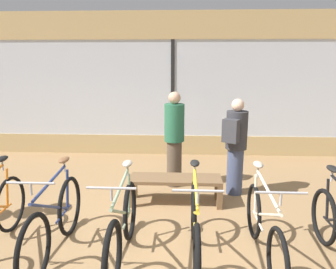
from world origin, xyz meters
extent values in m
plane|color=#99754C|center=(0.00, 0.00, 0.00)|extent=(24.00, 24.00, 0.00)
cube|color=tan|center=(0.00, 4.06, 0.23)|extent=(12.00, 0.08, 0.45)
cube|color=silver|center=(0.00, 4.06, 1.52)|extent=(12.00, 0.04, 2.15)
cube|color=tan|center=(0.00, 4.06, 2.90)|extent=(12.00, 0.08, 0.60)
cube|color=black|center=(0.00, 4.03, 1.52)|extent=(0.08, 0.02, 2.15)
torus|color=black|center=(-1.95, 0.43, 0.36)|extent=(0.04, 0.71, 0.71)
cylinder|color=orange|center=(-1.95, 0.39, 0.60)|extent=(0.03, 0.11, 0.49)
cylinder|color=orange|center=(-1.95, 0.19, 0.36)|extent=(0.03, 0.48, 0.03)
cylinder|color=#B2B2B7|center=(-1.95, 0.35, 0.91)|extent=(0.02, 0.02, 0.14)
ellipsoid|color=black|center=(-1.95, 0.35, 0.99)|extent=(0.11, 0.22, 0.06)
torus|color=black|center=(-1.16, 0.40, 0.37)|extent=(0.05, 0.73, 0.73)
torus|color=black|center=(-1.16, -0.60, 0.37)|extent=(0.05, 0.73, 0.73)
cylinder|color=navy|center=(-1.16, -0.14, 0.61)|extent=(0.03, 0.94, 0.51)
cylinder|color=navy|center=(-1.16, 0.36, 0.61)|extent=(0.03, 0.11, 0.49)
cylinder|color=navy|center=(-1.16, -0.11, 0.88)|extent=(0.03, 0.86, 0.10)
cylinder|color=navy|center=(-1.16, 0.17, 0.37)|extent=(0.03, 0.45, 0.03)
cylinder|color=#B2B2B7|center=(-1.16, 0.32, 0.92)|extent=(0.02, 0.02, 0.14)
ellipsoid|color=brown|center=(-1.16, 0.32, 1.00)|extent=(0.11, 0.22, 0.06)
cylinder|color=#B2B2B7|center=(-1.16, -0.54, 0.98)|extent=(0.02, 0.02, 0.12)
cylinder|color=#ADADB2|center=(-1.16, -0.54, 1.04)|extent=(0.46, 0.02, 0.02)
torus|color=black|center=(-0.39, 0.33, 0.35)|extent=(0.06, 0.71, 0.71)
torus|color=black|center=(-0.39, -0.66, 0.35)|extent=(0.06, 0.71, 0.71)
cylinder|color=gray|center=(-0.39, -0.20, 0.59)|extent=(0.03, 0.92, 0.51)
cylinder|color=gray|center=(-0.39, 0.29, 0.59)|extent=(0.03, 0.11, 0.49)
cylinder|color=gray|center=(-0.39, -0.17, 0.87)|extent=(0.03, 0.85, 0.10)
cylinder|color=gray|center=(-0.39, 0.11, 0.35)|extent=(0.03, 0.44, 0.03)
cylinder|color=#B2B2B7|center=(-0.39, 0.25, 0.90)|extent=(0.02, 0.02, 0.14)
ellipsoid|color=#B2A893|center=(-0.39, 0.25, 0.98)|extent=(0.11, 0.22, 0.06)
cylinder|color=#B2B2B7|center=(-0.39, -0.60, 0.96)|extent=(0.02, 0.02, 0.12)
cylinder|color=#ADADB2|center=(-0.39, -0.60, 1.02)|extent=(0.46, 0.02, 0.02)
torus|color=black|center=(0.40, 0.40, 0.35)|extent=(0.05, 0.70, 0.70)
torus|color=black|center=(0.40, -0.67, 0.35)|extent=(0.05, 0.70, 0.70)
cylinder|color=gold|center=(0.40, -0.17, 0.59)|extent=(0.03, 1.00, 0.51)
cylinder|color=gold|center=(0.40, 0.36, 0.59)|extent=(0.03, 0.11, 0.49)
cylinder|color=gold|center=(0.40, -0.14, 0.86)|extent=(0.03, 0.93, 0.10)
cylinder|color=gold|center=(0.40, 0.16, 0.35)|extent=(0.03, 0.48, 0.03)
cylinder|color=#B2B2B7|center=(0.40, 0.32, 0.90)|extent=(0.02, 0.02, 0.14)
ellipsoid|color=black|center=(0.40, 0.32, 0.98)|extent=(0.11, 0.22, 0.06)
cylinder|color=#B2B2B7|center=(0.40, -0.61, 0.96)|extent=(0.02, 0.02, 0.12)
cylinder|color=#ADADB2|center=(0.40, -0.61, 1.02)|extent=(0.46, 0.02, 0.02)
torus|color=black|center=(1.14, 0.43, 0.34)|extent=(0.05, 0.67, 0.67)
torus|color=black|center=(1.14, -0.64, 0.34)|extent=(0.05, 0.67, 0.67)
cylinder|color=beige|center=(1.14, -0.15, 0.58)|extent=(0.03, 1.00, 0.51)
cylinder|color=beige|center=(1.14, 0.39, 0.58)|extent=(0.03, 0.11, 0.49)
cylinder|color=beige|center=(1.14, -0.12, 0.85)|extent=(0.03, 0.93, 0.10)
cylinder|color=beige|center=(1.14, 0.19, 0.34)|extent=(0.03, 0.49, 0.03)
cylinder|color=#B2B2B7|center=(1.14, 0.35, 0.89)|extent=(0.02, 0.02, 0.14)
ellipsoid|color=#B2A893|center=(1.14, 0.35, 0.97)|extent=(0.11, 0.22, 0.06)
cylinder|color=#B2B2B7|center=(1.14, -0.58, 0.95)|extent=(0.02, 0.02, 0.12)
cylinder|color=#ADADB2|center=(1.14, -0.58, 1.01)|extent=(0.46, 0.02, 0.02)
torus|color=black|center=(1.95, 0.32, 0.34)|extent=(0.05, 0.67, 0.67)
cylinder|color=black|center=(1.95, 0.28, 0.58)|extent=(0.03, 0.11, 0.49)
cylinder|color=black|center=(1.95, 0.10, 0.34)|extent=(0.03, 0.44, 0.03)
cylinder|color=#B2B2B7|center=(1.95, 0.24, 0.89)|extent=(0.02, 0.02, 0.14)
ellipsoid|color=black|center=(1.95, 0.24, 0.97)|extent=(0.11, 0.22, 0.06)
cube|color=brown|center=(0.14, 1.36, 0.39)|extent=(1.40, 0.44, 0.05)
cube|color=brown|center=(-0.52, 1.18, 0.18)|extent=(0.08, 0.08, 0.36)
cube|color=brown|center=(0.80, 1.18, 0.18)|extent=(0.08, 0.08, 0.36)
cube|color=brown|center=(-0.52, 1.54, 0.18)|extent=(0.08, 0.08, 0.36)
cube|color=brown|center=(0.80, 1.54, 0.18)|extent=(0.08, 0.08, 0.36)
cylinder|color=brown|center=(0.10, 2.09, 0.40)|extent=(0.36, 0.36, 0.80)
cylinder|color=#286647|center=(0.10, 2.09, 1.12)|extent=(0.47, 0.47, 0.64)
sphere|color=tan|center=(0.10, 2.09, 1.54)|extent=(0.21, 0.21, 0.21)
cylinder|color=#424C6B|center=(1.10, 1.78, 0.38)|extent=(0.36, 0.36, 0.77)
cylinder|color=#333338|center=(1.10, 1.78, 1.07)|extent=(0.47, 0.47, 0.61)
sphere|color=beige|center=(1.10, 1.78, 1.47)|extent=(0.20, 0.20, 0.20)
cube|color=#38383D|center=(0.98, 1.58, 1.10)|extent=(0.28, 0.24, 0.36)
camera|label=1|loc=(0.27, -3.36, 2.16)|focal=35.00mm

